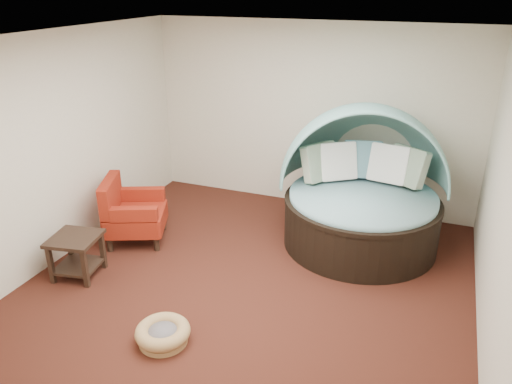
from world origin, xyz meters
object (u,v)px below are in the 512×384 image
(pet_basket, at_px, (163,333))
(red_armchair, at_px, (131,212))
(canopy_daybed, at_px, (363,181))
(side_table, at_px, (76,251))

(pet_basket, relative_size, red_armchair, 0.71)
(canopy_daybed, xyz_separation_m, side_table, (-3.00, -2.13, -0.53))
(canopy_daybed, bearing_deg, pet_basket, -129.39)
(canopy_daybed, distance_m, side_table, 3.71)
(canopy_daybed, bearing_deg, side_table, -157.45)
(pet_basket, relative_size, side_table, 1.14)
(pet_basket, xyz_separation_m, side_table, (-1.59, 0.69, 0.24))
(red_armchair, distance_m, side_table, 1.01)
(canopy_daybed, distance_m, red_armchair, 3.14)
(pet_basket, bearing_deg, red_armchair, 131.21)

